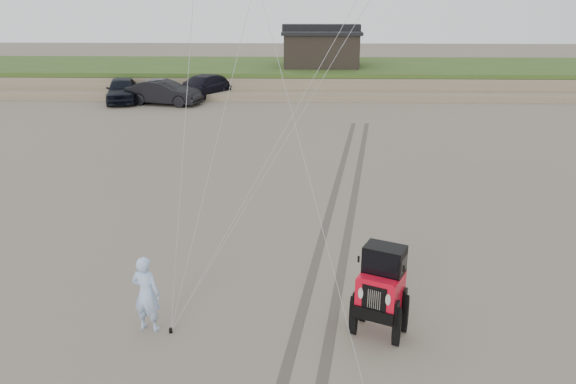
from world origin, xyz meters
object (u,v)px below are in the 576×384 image
object	(u,v)px
cabin	(321,47)
jeep	(380,301)
man	(146,294)
truck_b	(164,92)
truck_c	(201,87)
truck_a	(122,90)

from	to	relation	value
cabin	jeep	xyz separation A→B (m)	(0.45, -36.48, -2.37)
jeep	man	size ratio (longest dim) A/B	2.47
truck_b	truck_c	distance (m)	3.23
truck_b	man	size ratio (longest dim) A/B	2.78
truck_c	jeep	xyz separation A→B (m)	(9.46, -30.40, 0.00)
truck_b	truck_c	bearing A→B (deg)	-30.62
truck_b	man	bearing A→B (deg)	-154.33
truck_a	truck_c	world-z (taller)	truck_a
cabin	truck_b	size ratio (longest dim) A/B	1.22
truck_c	man	world-z (taller)	man
truck_a	truck_c	xyz separation A→B (m)	(5.51, 1.40, -0.02)
truck_c	man	size ratio (longest dim) A/B	3.15
truck_a	truck_c	bearing A→B (deg)	0.54
truck_b	jeep	distance (m)	30.40
cabin	truck_c	bearing A→B (deg)	-145.98
truck_a	truck_b	world-z (taller)	truck_a
truck_a	truck_b	distance (m)	3.42
cabin	jeep	bearing A→B (deg)	-89.29
cabin	truck_b	bearing A→B (deg)	-143.16
cabin	truck_a	size ratio (longest dim) A/B	1.24
truck_c	jeep	distance (m)	31.84
cabin	truck_a	xyz separation A→B (m)	(-14.52, -7.48, -2.36)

